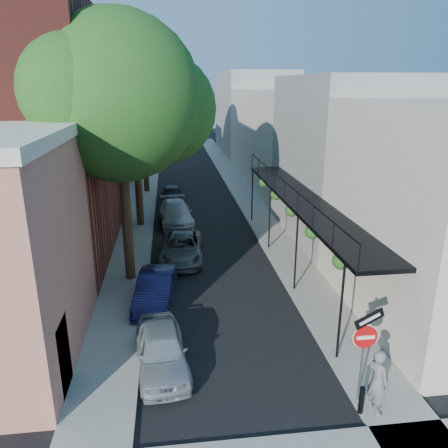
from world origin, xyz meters
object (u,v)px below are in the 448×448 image
object	(u,v)px
parked_car_b	(156,289)
parked_car_e	(172,195)
oak_mid	(141,110)
parked_car_d	(176,213)
parked_car_a	(161,350)
parked_car_c	(182,248)
oak_far	(147,88)
pedestrian	(378,382)
sign_post	(365,340)
bollard	(361,400)
oak_near	(130,101)

from	to	relation	value
parked_car_b	parked_car_e	world-z (taller)	same
oak_mid	parked_car_d	bearing A→B (deg)	-0.76
parked_car_a	parked_car_c	xyz separation A→B (m)	(0.91, 8.83, -0.02)
oak_far	parked_car_e	xyz separation A→B (m)	(1.56, -4.00, -7.61)
pedestrian	oak_far	bearing A→B (deg)	-0.90
parked_car_c	pedestrian	distance (m)	12.59
sign_post	parked_car_c	distance (m)	12.14
parked_car_d	bollard	bearing A→B (deg)	-79.62
sign_post	parked_car_a	distance (m)	6.11
oak_far	parked_car_d	world-z (taller)	oak_far
parked_car_d	pedestrian	world-z (taller)	pedestrian
oak_mid	oak_far	xyz separation A→B (m)	(0.06, 9.04, 1.20)
bollard	oak_mid	xyz separation A→B (m)	(-6.42, 17.73, 6.54)
parked_car_c	parked_car_d	xyz separation A→B (m)	(-0.18, 6.07, 0.06)
parked_car_d	parked_car_e	bearing A→B (deg)	88.30
oak_mid	parked_car_e	world-z (taller)	oak_mid
parked_car_b	parked_car_e	xyz separation A→B (m)	(0.81, 15.67, -0.00)
oak_far	pedestrian	bearing A→B (deg)	-75.84
parked_car_d	parked_car_a	bearing A→B (deg)	-96.94
parked_car_b	parked_car_c	xyz separation A→B (m)	(1.20, 4.53, -0.01)
oak_near	parked_car_e	distance (m)	14.97
parked_car_b	pedestrian	distance (m)	9.30
sign_post	parked_car_d	bearing A→B (deg)	105.36
sign_post	parked_car_b	size ratio (longest dim) A/B	0.76
oak_near	parked_car_d	distance (m)	10.86
parked_car_c	parked_car_a	bearing A→B (deg)	-91.69
parked_car_a	pedestrian	distance (m)	6.38
oak_near	parked_car_a	world-z (taller)	oak_near
parked_car_e	pedestrian	bearing A→B (deg)	-77.38
parked_car_e	parked_car_c	bearing A→B (deg)	-88.22
parked_car_a	pedestrian	xyz separation A→B (m)	(5.71, -2.80, 0.41)
oak_mid	pedestrian	distance (m)	19.92
sign_post	parked_car_d	distance (m)	17.92
oak_far	parked_car_d	bearing A→B (deg)	-78.90
parked_car_b	parked_car_e	distance (m)	15.69
oak_far	parked_car_b	bearing A→B (deg)	-87.80
sign_post	bollard	distance (m)	1.60
bollard	parked_car_b	distance (m)	9.04
bollard	parked_car_d	xyz separation A→B (m)	(-4.58, 17.70, 0.18)
parked_car_e	parked_car_b	bearing A→B (deg)	-93.18
parked_car_c	sign_post	bearing A→B (deg)	-63.58
sign_post	oak_mid	size ratio (longest dim) A/B	0.29
bollard	parked_car_c	bearing A→B (deg)	110.72
oak_near	parked_car_d	xyz separation A→B (m)	(1.79, 7.94, -7.18)
sign_post	parked_car_e	bearing A→B (deg)	102.51
bollard	parked_car_a	bearing A→B (deg)	152.19
parked_car_b	parked_car_c	size ratio (longest dim) A/B	0.86
sign_post	pedestrian	size ratio (longest dim) A/B	1.59
parked_car_a	pedestrian	bearing A→B (deg)	-32.29
oak_far	parked_car_e	size ratio (longest dim) A/B	3.14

